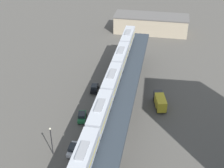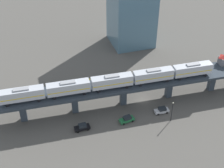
% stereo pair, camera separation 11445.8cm
% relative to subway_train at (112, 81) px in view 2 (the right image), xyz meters
% --- Properties ---
extents(ground_plane, '(400.00, 400.00, 0.00)m').
position_rel_subway_train_xyz_m(ground_plane, '(0.88, -10.46, -10.22)').
color(ground_plane, '#4C4944').
extents(elevated_viaduct, '(12.96, 92.30, 7.68)m').
position_rel_subway_train_xyz_m(elevated_viaduct, '(0.87, -10.64, -3.62)').
color(elevated_viaduct, '#283039').
rests_on(elevated_viaduct, ground).
extents(subway_train, '(5.92, 62.46, 4.45)m').
position_rel_subway_train_xyz_m(subway_train, '(0.00, 0.00, 0.00)').
color(subway_train, '#ADB2BA').
rests_on(subway_train, elevated_viaduct).
extents(signal_hut, '(3.38, 3.38, 3.40)m').
position_rel_subway_train_xyz_m(signal_hut, '(1.89, -38.46, -0.74)').
color(signal_hut, slate).
rests_on(signal_hut, elevated_viaduct).
extents(street_car_black, '(2.11, 4.48, 1.89)m').
position_rel_subway_train_xyz_m(street_car_black, '(-6.38, 10.73, -9.28)').
color(street_car_black, black).
rests_on(street_car_black, ground).
extents(street_car_green, '(2.44, 4.62, 1.89)m').
position_rel_subway_train_xyz_m(street_car_green, '(-6.97, -2.36, -9.28)').
color(street_car_green, '#1E6638').
rests_on(street_car_green, ground).
extents(street_car_silver, '(2.08, 4.46, 1.89)m').
position_rel_subway_train_xyz_m(street_car_silver, '(-6.32, -13.65, -9.28)').
color(street_car_silver, '#B7BABF').
rests_on(street_car_silver, ground).
extents(delivery_truck, '(3.50, 7.49, 3.20)m').
position_rel_subway_train_xyz_m(delivery_truck, '(11.49, 5.61, -8.46)').
color(delivery_truck, '#333338').
rests_on(delivery_truck, ground).
extents(street_lamp, '(0.44, 0.44, 6.94)m').
position_rel_subway_train_xyz_m(street_lamp, '(-10.41, -14.67, -6.11)').
color(street_lamp, black).
rests_on(street_lamp, ground).
extents(office_tower, '(16.00, 16.00, 36.00)m').
position_rel_subway_train_xyz_m(office_tower, '(38.55, -19.93, 7.78)').
color(office_tower, slate).
rests_on(office_tower, ground).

